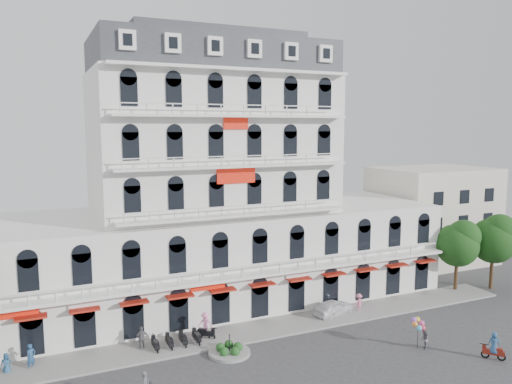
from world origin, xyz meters
The scene contains 16 objects.
ground centered at (0.00, 0.00, 0.00)m, with size 120.00×120.00×0.00m, color #38383A.
sidewalk centered at (0.00, 9.00, 0.08)m, with size 53.00×4.00×0.16m, color gray.
main_building centered at (0.00, 18.00, 9.96)m, with size 45.00×15.00×25.80m.
flank_building_east centered at (30.00, 20.00, 6.00)m, with size 14.00×10.00×12.00m, color beige.
traffic_island centered at (-3.00, 6.00, 0.26)m, with size 3.20×3.20×1.60m.
parked_scooter_row centered at (-6.35, 8.80, 0.00)m, with size 4.40×1.80×1.10m, color black, non-canonical shape.
tree_east_inner centered at (24.05, 9.98, 5.21)m, with size 4.40×4.37×7.57m.
tree_east_outer centered at (28.05, 8.98, 5.55)m, with size 4.65×4.65×8.05m.
parked_car centered at (8.58, 9.50, 0.72)m, with size 1.69×4.21×1.43m, color white.
rider_east centered at (14.54, -2.84, 1.05)m, with size 1.25×1.36×2.12m.
rider_center centered at (-3.83, 9.20, 1.24)m, with size 1.43×1.27×2.32m.
pedestrian_left centered at (-18.27, 9.50, 0.76)m, with size 0.74×0.48×1.52m, color #275076.
pedestrian_mid centered at (-8.89, 9.50, 0.93)m, with size 1.09×0.45×1.86m, color slate.
pedestrian_right centered at (11.13, 9.18, 0.87)m, with size 1.12×0.65×1.74m, color pink.
pedestrian_far centered at (-16.69, 9.50, 0.95)m, with size 0.69×0.45×1.90m, color navy.
balloon_vendor centered at (10.90, 0.72, 1.31)m, with size 1.43×1.29×2.45m.
Camera 1 is at (-15.89, -27.55, 17.13)m, focal length 35.00 mm.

